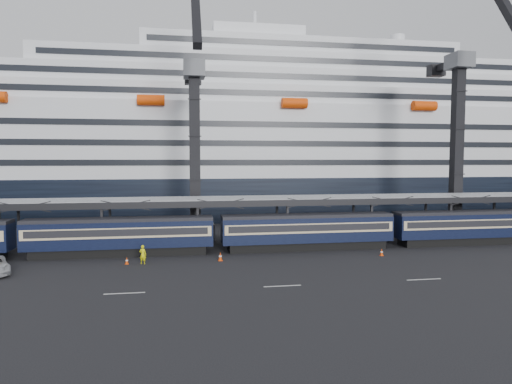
{
  "coord_description": "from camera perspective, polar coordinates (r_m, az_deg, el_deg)",
  "views": [
    {
      "loc": [
        -21.81,
        -38.33,
        9.86
      ],
      "look_at": [
        -13.77,
        10.0,
        6.44
      ],
      "focal_mm": 32.0,
      "sensor_mm": 36.0,
      "label": 1
    }
  ],
  "objects": [
    {
      "name": "ground",
      "position": [
        45.2,
        19.93,
        -8.85
      ],
      "size": [
        260.0,
        260.0,
        0.0
      ],
      "primitive_type": "plane",
      "color": "black",
      "rests_on": "ground"
    },
    {
      "name": "train",
      "position": [
        51.86,
        10.02,
        -4.56
      ],
      "size": [
        133.05,
        3.0,
        4.05
      ],
      "color": "black",
      "rests_on": "ground"
    },
    {
      "name": "canopy",
      "position": [
        56.89,
        13.14,
        -0.76
      ],
      "size": [
        130.0,
        6.25,
        5.53
      ],
      "color": "gray",
      "rests_on": "ground"
    },
    {
      "name": "cruise_ship",
      "position": [
        86.87,
        4.38,
        5.62
      ],
      "size": [
        214.09,
        28.84,
        34.0
      ],
      "color": "black",
      "rests_on": "ground"
    },
    {
      "name": "crane_dark_near",
      "position": [
        56.99,
        -7.66,
        6.04
      ],
      "size": [
        4.5,
        17.75,
        35.08
      ],
      "color": "#53565B",
      "rests_on": "ground"
    },
    {
      "name": "crane_dark_mid",
      "position": [
        67.04,
        24.05,
        6.64
      ],
      "size": [
        4.5,
        18.24,
        39.64
      ],
      "color": "#53565B",
      "rests_on": "ground"
    },
    {
      "name": "worker",
      "position": [
        45.03,
        -13.97,
        -7.59
      ],
      "size": [
        0.77,
        0.62,
        1.82
      ],
      "primitive_type": "imported",
      "rotation": [
        0.0,
        0.0,
        2.83
      ],
      "color": "yellow",
      "rests_on": "ground"
    },
    {
      "name": "traffic_cone_b",
      "position": [
        45.46,
        -15.85,
        -8.25
      ],
      "size": [
        0.35,
        0.35,
        0.69
      ],
      "color": "#E94207",
      "rests_on": "ground"
    },
    {
      "name": "traffic_cone_c",
      "position": [
        45.34,
        -4.48,
        -8.03
      ],
      "size": [
        0.43,
        0.43,
        0.85
      ],
      "color": "#E94207",
      "rests_on": "ground"
    },
    {
      "name": "traffic_cone_d",
      "position": [
        49.29,
        15.43,
        -7.25
      ],
      "size": [
        0.38,
        0.38,
        0.75
      ],
      "color": "#E94207",
      "rests_on": "ground"
    }
  ]
}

